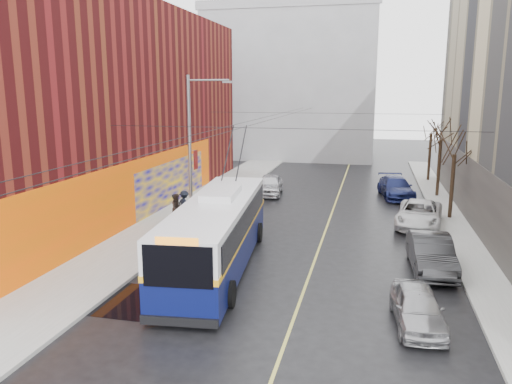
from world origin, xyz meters
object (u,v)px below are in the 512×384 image
parked_car_a (417,307)px  following_car (270,185)px  pedestrian_b (178,208)px  parked_car_c (419,214)px  pedestrian_c (184,204)px  pedestrian_a (175,208)px  tree_far (432,125)px  parked_car_b (431,254)px  tree_mid (442,129)px  parked_car_d (396,187)px  tree_near (455,142)px  streetlight_pole (192,149)px  trolleybus (217,232)px

parked_car_a → following_car: bearing=109.5°
following_car → pedestrian_b: (-3.65, -10.24, 0.26)m
parked_car_c → pedestrian_c: (-14.45, -1.84, 0.26)m
pedestrian_a → following_car: bearing=-40.5°
tree_far → pedestrian_b: size_ratio=3.62×
parked_car_b → pedestrian_c: size_ratio=2.85×
tree_mid → parked_car_d: bearing=-164.2°
pedestrian_a → parked_car_d: bearing=-69.8°
tree_near → parked_car_c: size_ratio=1.16×
parked_car_d → pedestrian_c: pedestrian_c is taller
tree_near → parked_car_d: bearing=117.2°
streetlight_pole → following_car: streetlight_pole is taller
parked_car_a → tree_mid: bearing=76.7°
tree_mid → trolleybus: size_ratio=0.51×
following_car → pedestrian_b: pedestrian_b is taller
streetlight_pole → following_car: 11.90m
tree_near → parked_car_d: size_ratio=1.18×
streetlight_pole → tree_mid: streetlight_pole is taller
parked_car_a → following_car: size_ratio=0.86×
parked_car_a → parked_car_b: size_ratio=0.81×
parked_car_a → parked_car_c: 13.74m
parked_car_b → pedestrian_b: (-14.29, 4.74, 0.23)m
pedestrian_b → trolleybus: bearing=-103.8°
streetlight_pole → tree_far: streetlight_pole is taller
parked_car_b → parked_car_d: 16.17m
streetlight_pole → trolleybus: size_ratio=0.68×
tree_far → trolleybus: 28.62m
following_car → pedestrian_a: (-3.94, -9.87, 0.21)m
following_car → pedestrian_b: 10.88m
tree_near → following_car: 14.37m
trolleybus → parked_car_a: bearing=-30.7°
following_car → pedestrian_c: 9.69m
pedestrian_b → tree_near: bearing=-31.3°
parked_car_c → following_car: 12.89m
tree_near → parked_car_b: size_ratio=1.28×
streetlight_pole → pedestrian_a: 4.31m
trolleybus → pedestrian_b: (-4.65, 6.55, -0.66)m
tree_mid → trolleybus: (-11.82, -18.85, -3.53)m
parked_car_d → parked_car_b: bearing=-95.8°
tree_far → parked_car_b: tree_far is taller
parked_car_c → pedestrian_a: 14.95m
tree_mid → parked_car_b: 17.73m
parked_car_c → parked_car_d: (-1.07, 8.28, 0.02)m
trolleybus → following_car: size_ratio=2.84×
parked_car_b → following_car: bearing=122.6°
pedestrian_c → parked_car_c: bearing=-142.9°
parked_car_b → parked_car_c: (0.10, 7.86, -0.05)m
tree_far → parked_car_d: 9.54m
parked_car_c → parked_car_a: bearing=-86.9°
parked_car_a → parked_car_c: size_ratio=0.73×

